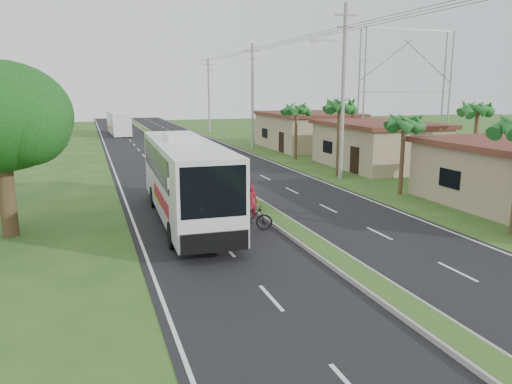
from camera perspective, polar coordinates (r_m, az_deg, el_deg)
name	(u,v)px	position (r m, az deg, el deg)	size (l,w,h in m)	color
ground	(370,284)	(17.16, 12.93, -10.25)	(180.00, 180.00, 0.00)	#2A511D
road_asphalt	(218,180)	(35.11, -4.32, 1.33)	(14.00, 160.00, 0.02)	black
median_strip	(218,179)	(35.10, -4.32, 1.48)	(1.20, 160.00, 0.18)	gray
lane_edge_left	(120,186)	(34.11, -15.28, 0.61)	(0.12, 160.00, 0.01)	silver
lane_edge_right	(306,175)	(37.32, 5.70, 1.91)	(0.12, 160.00, 0.01)	silver
shop_mid	(377,144)	(42.26, 13.71, 5.32)	(7.60, 10.60, 3.67)	tan
shop_far	(307,130)	(54.54, 5.81, 7.05)	(8.60, 11.60, 3.82)	tan
palm_verge_b	(404,122)	(31.22, 16.58, 7.62)	(2.40, 2.40, 5.05)	#473321
palm_verge_c	(340,106)	(36.83, 9.53, 9.69)	(2.40, 2.40, 5.85)	#473321
palm_verge_d	(296,109)	(45.18, 4.63, 9.44)	(2.40, 2.40, 5.25)	#473321
palm_behind_shop	(478,109)	(38.61, 24.02, 8.66)	(2.40, 2.40, 5.65)	#473321
utility_pole_b	(343,90)	(35.77, 9.89, 11.44)	(3.20, 0.28, 12.00)	gray
utility_pole_c	(253,95)	(54.22, -0.40, 11.04)	(1.60, 0.28, 11.00)	gray
utility_pole_d	(209,95)	(73.47, -5.41, 10.98)	(1.60, 0.28, 10.50)	gray
billboard_lattice	(406,84)	(53.13, 16.74, 11.78)	(10.18, 1.18, 12.07)	gray
coach_bus_main	(185,174)	(24.21, -8.11, 2.00)	(3.07, 12.96, 4.17)	silver
coach_bus_far	(119,122)	(72.73, -15.43, 7.73)	(2.66, 10.81, 3.13)	white
motorcyclist	(251,215)	(22.58, -0.55, -2.60)	(2.01, 1.18, 2.13)	black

